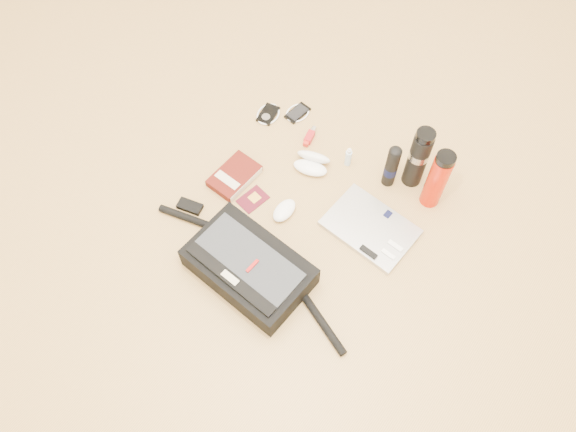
{
  "coord_description": "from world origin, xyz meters",
  "views": [
    {
      "loc": [
        0.6,
        -0.8,
        1.88
      ],
      "look_at": [
        -0.02,
        0.03,
        0.06
      ],
      "focal_mm": 35.0,
      "sensor_mm": 36.0,
      "label": 1
    }
  ],
  "objects": [
    {
      "name": "sunglasses_case",
      "position": [
        -0.11,
        0.3,
        0.03
      ],
      "size": [
        0.17,
        0.15,
        0.08
      ],
      "rotation": [
        0.0,
        0.0,
        0.31
      ],
      "color": "white",
      "rests_on": "ground"
    },
    {
      "name": "aerosol_can",
      "position": [
        0.18,
        0.43,
        0.11
      ],
      "size": [
        0.05,
        0.05,
        0.22
      ],
      "rotation": [
        0.0,
        0.0,
        -0.04
      ],
      "color": "black",
      "rests_on": "ground"
    },
    {
      "name": "passport",
      "position": [
        -0.2,
        0.04,
        0.0
      ],
      "size": [
        0.1,
        0.12,
        0.01
      ],
      "rotation": [
        0.0,
        0.0,
        -0.17
      ],
      "color": "#480B17",
      "rests_on": "ground"
    },
    {
      "name": "messenger_bag",
      "position": [
        -0.01,
        -0.22,
        0.06
      ],
      "size": [
        0.9,
        0.29,
        0.12
      ],
      "rotation": [
        0.0,
        0.0,
        -0.05
      ],
      "color": "black",
      "rests_on": "ground"
    },
    {
      "name": "inhaler",
      "position": [
        -0.2,
        0.41,
        0.01
      ],
      "size": [
        0.05,
        0.1,
        0.03
      ],
      "rotation": [
        0.0,
        0.0,
        0.24
      ],
      "color": "maroon",
      "rests_on": "ground"
    },
    {
      "name": "laptop",
      "position": [
        0.24,
        0.2,
        0.01
      ],
      "size": [
        0.34,
        0.25,
        0.03
      ],
      "rotation": [
        0.0,
        0.0,
        -0.06
      ],
      "color": "#ACACAE",
      "rests_on": "ground"
    },
    {
      "name": "phone",
      "position": [
        -0.32,
        0.49,
        0.01
      ],
      "size": [
        0.1,
        0.12,
        0.01
      ],
      "rotation": [
        0.0,
        0.0,
        -0.1
      ],
      "color": "black",
      "rests_on": "ground"
    },
    {
      "name": "book",
      "position": [
        -0.32,
        0.07,
        0.02
      ],
      "size": [
        0.14,
        0.2,
        0.04
      ],
      "rotation": [
        0.0,
        0.0,
        -0.04
      ],
      "color": "#470E09",
      "rests_on": "ground"
    },
    {
      "name": "thermos_red",
      "position": [
        0.35,
        0.45,
        0.14
      ],
      "size": [
        0.09,
        0.09,
        0.29
      ],
      "rotation": [
        0.0,
        0.0,
        -0.27
      ],
      "color": "#B91904",
      "rests_on": "ground"
    },
    {
      "name": "thermos_black",
      "position": [
        0.24,
        0.49,
        0.15
      ],
      "size": [
        0.09,
        0.09,
        0.3
      ],
      "rotation": [
        0.0,
        0.0,
        -0.18
      ],
      "color": "black",
      "rests_on": "ground"
    },
    {
      "name": "ipod",
      "position": [
        -0.42,
        0.41,
        0.01
      ],
      "size": [
        0.11,
        0.12,
        0.01
      ],
      "rotation": [
        0.0,
        0.0,
        0.2
      ],
      "color": "black",
      "rests_on": "ground"
    },
    {
      "name": "spray_bottle",
      "position": [
        -0.0,
        0.4,
        0.04
      ],
      "size": [
        0.03,
        0.03,
        0.1
      ],
      "rotation": [
        0.0,
        0.0,
        -0.03
      ],
      "color": "#B4D7F1",
      "rests_on": "ground"
    },
    {
      "name": "ground",
      "position": [
        0.0,
        0.0,
        0.0
      ],
      "size": [
        4.0,
        4.0,
        0.0
      ],
      "primitive_type": "plane",
      "color": "#B08749",
      "rests_on": "ground"
    },
    {
      "name": "mouse",
      "position": [
        -0.07,
        0.06,
        0.02
      ],
      "size": [
        0.07,
        0.12,
        0.04
      ],
      "rotation": [
        0.0,
        0.0,
        0.02
      ],
      "color": "white",
      "rests_on": "ground"
    }
  ]
}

